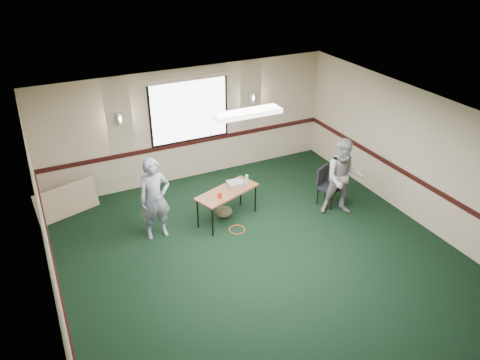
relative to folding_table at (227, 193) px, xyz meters
name	(u,v)px	position (x,y,z in m)	size (l,w,h in m)	color
ground	(271,270)	(0.03, -1.85, -0.63)	(8.00, 8.00, 0.00)	black
room_shell	(222,146)	(0.03, 0.27, 0.95)	(8.00, 8.02, 8.00)	tan
folding_table	(227,193)	(0.00, 0.00, 0.00)	(1.47, 0.98, 0.68)	#522D17
projector	(235,184)	(0.24, 0.12, 0.10)	(0.30, 0.25, 0.10)	#9B9BA3
game_console	(239,183)	(0.35, 0.18, 0.07)	(0.19, 0.16, 0.05)	white
red_cup	(220,195)	(-0.23, -0.18, 0.11)	(0.08, 0.08, 0.12)	#B72A0C
water_bottle	(247,180)	(0.49, 0.09, 0.15)	(0.06, 0.06, 0.21)	#86B8DC
duffel_bag	(224,212)	(-0.04, 0.09, -0.50)	(0.37, 0.28, 0.26)	#443B27
cable_coil	(237,230)	(0.01, -0.45, -0.62)	(0.33, 0.33, 0.02)	#E0521C
folded_table	(67,201)	(-2.97, 1.64, -0.29)	(1.33, 0.06, 0.69)	tan
conference_chair	(327,183)	(2.23, -0.33, -0.13)	(0.56, 0.57, 0.86)	black
person_left	(155,199)	(-1.48, 0.08, 0.21)	(0.61, 0.40, 1.68)	#445495
person_right	(343,177)	(2.28, -0.81, 0.22)	(0.83, 0.64, 1.70)	#6D88AA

